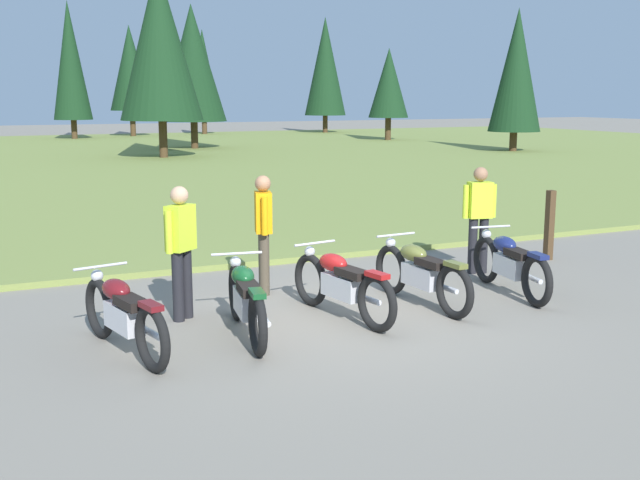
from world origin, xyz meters
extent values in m
plane|color=gray|center=(0.00, 0.00, 0.00)|extent=(140.00, 140.00, 0.00)
cube|color=olive|center=(0.00, 25.20, 0.05)|extent=(80.00, 44.00, 0.10)
cylinder|color=#47331E|center=(19.99, 43.00, 0.68)|extent=(0.36, 0.36, 1.35)
cone|color=#143319|center=(19.99, 43.00, 4.84)|extent=(2.99, 2.99, 6.96)
cylinder|color=#47331E|center=(6.55, 30.11, 0.74)|extent=(0.36, 0.36, 1.48)
cone|color=#143319|center=(6.55, 30.11, 4.37)|extent=(3.33, 3.33, 5.78)
cylinder|color=#47331E|center=(20.10, 21.72, 0.52)|extent=(0.36, 0.36, 1.05)
cone|color=#143319|center=(20.10, 21.72, 3.95)|extent=(2.50, 2.50, 5.81)
cylinder|color=#47331E|center=(19.30, 32.54, 0.73)|extent=(0.36, 0.36, 1.45)
cone|color=#143319|center=(19.30, 32.54, 3.51)|extent=(2.41, 2.41, 4.12)
cylinder|color=#47331E|center=(6.13, 43.72, 0.90)|extent=(0.36, 0.36, 1.79)
cone|color=#143319|center=(6.13, 43.72, 4.56)|extent=(2.79, 2.79, 5.53)
cylinder|color=#47331E|center=(11.29, 44.52, 0.77)|extent=(0.36, 0.36, 1.53)
cone|color=#143319|center=(11.29, 44.52, 4.41)|extent=(2.22, 2.22, 5.76)
cylinder|color=#47331E|center=(2.13, 41.93, 0.64)|extent=(0.36, 0.36, 1.29)
cone|color=#143319|center=(2.13, 41.93, 4.89)|extent=(2.35, 2.35, 7.20)
cylinder|color=#47331E|center=(3.72, 24.94, 0.86)|extent=(0.36, 0.36, 1.71)
cone|color=#143319|center=(3.72, 24.94, 4.98)|extent=(3.54, 3.54, 6.53)
torus|color=black|center=(-2.84, 0.48, 0.35)|extent=(0.25, 0.71, 0.70)
torus|color=black|center=(-2.54, -0.89, 0.35)|extent=(0.25, 0.71, 0.70)
cube|color=silver|center=(-2.69, -0.21, 0.40)|extent=(0.33, 0.67, 0.28)
ellipsoid|color=maroon|center=(-2.73, -0.03, 0.68)|extent=(0.36, 0.52, 0.22)
cube|color=black|center=(-2.64, -0.42, 0.62)|extent=(0.32, 0.52, 0.10)
cube|color=maroon|center=(-2.54, -0.89, 0.69)|extent=(0.21, 0.34, 0.06)
cylinder|color=silver|center=(-2.82, 0.38, 0.86)|extent=(0.61, 0.16, 0.03)
sphere|color=silver|center=(-2.85, 0.50, 0.73)|extent=(0.14, 0.14, 0.14)
cylinder|color=silver|center=(-2.49, -0.47, 0.30)|extent=(0.19, 0.55, 0.07)
torus|color=black|center=(-1.19, 0.51, 0.35)|extent=(0.21, 0.71, 0.70)
torus|color=black|center=(-1.41, -0.87, 0.35)|extent=(0.21, 0.71, 0.70)
cube|color=silver|center=(-1.30, -0.18, 0.40)|extent=(0.30, 0.66, 0.28)
ellipsoid|color=#144C23|center=(-1.27, 0.00, 0.68)|extent=(0.33, 0.52, 0.22)
cube|color=black|center=(-1.33, -0.40, 0.62)|extent=(0.29, 0.51, 0.10)
cube|color=#144C23|center=(-1.41, -0.87, 0.69)|extent=(0.19, 0.34, 0.06)
cylinder|color=silver|center=(-1.20, 0.41, 0.86)|extent=(0.62, 0.13, 0.03)
sphere|color=silver|center=(-1.18, 0.53, 0.73)|extent=(0.14, 0.14, 0.14)
cylinder|color=silver|center=(-1.21, -0.50, 0.30)|extent=(0.16, 0.55, 0.07)
torus|color=black|center=(-0.08, 0.72, 0.35)|extent=(0.22, 0.71, 0.70)
torus|color=black|center=(0.15, -0.66, 0.35)|extent=(0.22, 0.71, 0.70)
cube|color=silver|center=(0.03, 0.03, 0.40)|extent=(0.31, 0.66, 0.28)
ellipsoid|color=#AD1919|center=(0.00, 0.20, 0.68)|extent=(0.34, 0.52, 0.22)
cube|color=black|center=(0.07, -0.19, 0.62)|extent=(0.30, 0.51, 0.10)
cube|color=#AD1919|center=(0.15, -0.66, 0.69)|extent=(0.19, 0.34, 0.06)
cylinder|color=silver|center=(-0.07, 0.62, 0.86)|extent=(0.62, 0.14, 0.03)
sphere|color=silver|center=(-0.09, 0.74, 0.73)|extent=(0.14, 0.14, 0.14)
cylinder|color=silver|center=(0.22, -0.25, 0.30)|extent=(0.16, 0.55, 0.07)
torus|color=black|center=(1.19, 0.80, 0.35)|extent=(0.15, 0.71, 0.70)
torus|color=black|center=(1.29, -0.59, 0.35)|extent=(0.15, 0.71, 0.70)
cube|color=silver|center=(1.24, 0.10, 0.40)|extent=(0.25, 0.65, 0.28)
ellipsoid|color=brown|center=(1.23, 0.28, 0.68)|extent=(0.29, 0.50, 0.22)
cube|color=black|center=(1.26, -0.12, 0.62)|extent=(0.26, 0.50, 0.10)
cube|color=brown|center=(1.29, -0.59, 0.69)|extent=(0.16, 0.33, 0.06)
cylinder|color=silver|center=(1.20, 0.70, 0.86)|extent=(0.62, 0.08, 0.03)
sphere|color=silver|center=(1.19, 0.82, 0.73)|extent=(0.14, 0.14, 0.14)
cylinder|color=silver|center=(1.40, -0.18, 0.30)|extent=(0.11, 0.55, 0.07)
torus|color=black|center=(2.81, 0.79, 0.35)|extent=(0.21, 0.71, 0.70)
torus|color=black|center=(2.59, -0.59, 0.35)|extent=(0.21, 0.71, 0.70)
cube|color=silver|center=(2.70, 0.10, 0.40)|extent=(0.30, 0.66, 0.28)
ellipsoid|color=navy|center=(2.73, 0.27, 0.68)|extent=(0.33, 0.52, 0.22)
cube|color=black|center=(2.67, -0.12, 0.62)|extent=(0.29, 0.51, 0.10)
cube|color=navy|center=(2.59, -0.59, 0.69)|extent=(0.19, 0.34, 0.06)
cylinder|color=silver|center=(2.80, 0.69, 0.86)|extent=(0.62, 0.13, 0.03)
sphere|color=silver|center=(2.81, 0.81, 0.73)|extent=(0.14, 0.14, 0.14)
cylinder|color=silver|center=(2.79, -0.22, 0.30)|extent=(0.16, 0.55, 0.07)
cylinder|color=black|center=(3.16, 1.33, 0.44)|extent=(0.14, 0.14, 0.88)
cylinder|color=black|center=(2.98, 1.37, 0.44)|extent=(0.14, 0.14, 0.88)
cube|color=#C6E52D|center=(3.07, 1.35, 1.16)|extent=(0.40, 0.29, 0.56)
sphere|color=#9E7051|center=(3.07, 1.35, 1.56)|extent=(0.22, 0.22, 0.22)
cylinder|color=#C6E52D|center=(3.29, 1.30, 1.14)|extent=(0.09, 0.09, 0.52)
cylinder|color=#C6E52D|center=(2.84, 1.40, 1.14)|extent=(0.09, 0.09, 0.52)
cylinder|color=#4C4233|center=(-0.45, 1.48, 0.44)|extent=(0.14, 0.14, 0.88)
cylinder|color=#4C4233|center=(-0.40, 1.65, 0.44)|extent=(0.14, 0.14, 0.88)
cube|color=orange|center=(-0.42, 1.57, 1.16)|extent=(0.31, 0.41, 0.56)
sphere|color=#9E7051|center=(-0.42, 1.57, 1.56)|extent=(0.22, 0.22, 0.22)
cylinder|color=orange|center=(-0.48, 1.35, 1.14)|extent=(0.09, 0.09, 0.52)
cylinder|color=orange|center=(-0.36, 1.79, 1.14)|extent=(0.09, 0.09, 0.52)
cylinder|color=black|center=(-1.72, 0.86, 0.44)|extent=(0.14, 0.14, 0.88)
cylinder|color=black|center=(-1.86, 0.75, 0.44)|extent=(0.14, 0.14, 0.88)
cube|color=#C6E52D|center=(-1.79, 0.80, 1.16)|extent=(0.42, 0.40, 0.56)
sphere|color=tan|center=(-1.79, 0.80, 1.56)|extent=(0.22, 0.22, 0.22)
cylinder|color=#C6E52D|center=(-1.61, 0.95, 1.14)|extent=(0.09, 0.09, 0.52)
cylinder|color=#C6E52D|center=(-1.97, 0.66, 1.14)|extent=(0.09, 0.09, 0.52)
cube|color=#47331E|center=(4.77, 1.67, 0.59)|extent=(0.12, 0.12, 1.19)
camera|label=1|loc=(-4.08, -8.25, 2.74)|focal=42.87mm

